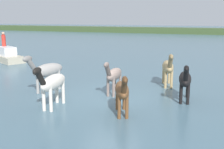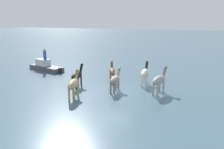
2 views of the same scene
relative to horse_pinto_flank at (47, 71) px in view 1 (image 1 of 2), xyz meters
The scene contains 10 objects.
ground_plane 3.45m from the horse_pinto_flank, ahead, with size 218.35×218.35×0.00m, color #476675.
distant_shoreline 52.64m from the horse_pinto_flank, 86.44° to the left, with size 196.52×6.00×2.40m, color #384C29.
horse_pinto_flank is the anchor object (origin of this frame).
horse_lead 3.30m from the horse_pinto_flank, 13.07° to the left, with size 0.57×2.19×1.70m.
horse_chestnut_trailing 6.24m from the horse_pinto_flank, 31.23° to the left, with size 1.05×2.40×1.87m.
horse_dun_straggler 2.57m from the horse_pinto_flank, 51.10° to the right, with size 0.74×2.41×1.86m.
horse_gray_outer 4.85m from the horse_pinto_flank, 21.63° to the right, with size 1.20×2.13×1.70m.
horse_dark_mare 6.54m from the horse_pinto_flank, ahead, with size 0.75×2.29×1.77m.
boat_launch_far 11.57m from the horse_pinto_flank, 141.97° to the left, with size 5.40×3.67×1.36m.
person_helmsman_aft 11.66m from the horse_pinto_flank, 141.54° to the left, with size 0.32×0.32×1.19m.
Camera 1 is at (4.47, -11.52, 3.63)m, focal length 44.36 mm.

